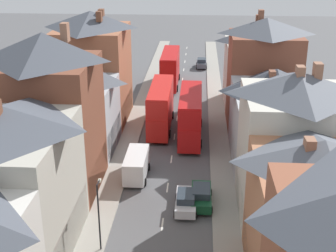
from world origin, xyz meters
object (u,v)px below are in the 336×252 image
(double_decker_bus_mid_street, at_px, (161,106))
(car_parked_left_b, at_px, (201,195))
(car_mid_black, at_px, (202,63))
(delivery_van, at_px, (136,165))
(double_decker_bus_far_approaching, at_px, (170,68))
(street_lamp, at_px, (99,212))
(double_decker_bus_lead, at_px, (190,114))
(car_parked_left_a, at_px, (186,201))

(double_decker_bus_mid_street, relative_size, car_parked_left_b, 2.41)
(car_mid_black, relative_size, delivery_van, 0.77)
(double_decker_bus_far_approaching, xyz_separation_m, delivery_van, (-1.29, -30.47, -1.48))
(street_lamp, bearing_deg, car_parked_left_b, 42.98)
(double_decker_bus_lead, bearing_deg, car_parked_left_b, -84.91)
(car_mid_black, distance_m, street_lamp, 53.82)
(double_decker_bus_far_approaching, bearing_deg, car_mid_black, 66.69)
(double_decker_bus_far_approaching, bearing_deg, car_parked_left_a, -84.26)
(car_parked_left_b, xyz_separation_m, street_lamp, (-7.35, -6.85, 2.39))
(double_decker_bus_mid_street, height_order, car_mid_black, double_decker_bus_mid_street)
(double_decker_bus_mid_street, height_order, car_parked_left_a, double_decker_bus_mid_street)
(double_decker_bus_mid_street, bearing_deg, car_mid_black, 80.44)
(double_decker_bus_far_approaching, relative_size, car_parked_left_a, 2.51)
(car_mid_black, height_order, delivery_van, delivery_van)
(car_mid_black, height_order, street_lamp, street_lamp)
(double_decker_bus_lead, height_order, delivery_van, double_decker_bus_lead)
(car_parked_left_a, relative_size, car_mid_black, 1.07)
(car_parked_left_b, distance_m, delivery_van, 7.70)
(street_lamp, bearing_deg, double_decker_bus_lead, 74.34)
(car_mid_black, height_order, car_parked_left_b, car_parked_left_b)
(double_decker_bus_far_approaching, height_order, delivery_van, double_decker_bus_far_approaching)
(car_parked_left_a, relative_size, street_lamp, 0.78)
(double_decker_bus_lead, bearing_deg, street_lamp, -105.66)
(car_parked_left_a, height_order, street_lamp, street_lamp)
(car_mid_black, xyz_separation_m, delivery_van, (-6.20, -41.87, 0.49))
(car_parked_left_a, xyz_separation_m, car_parked_left_b, (1.30, 0.90, 0.03))
(car_mid_black, xyz_separation_m, street_lamp, (-7.35, -53.26, 2.39))
(delivery_van, bearing_deg, street_lamp, -95.76)
(car_mid_black, relative_size, street_lamp, 0.73)
(double_decker_bus_far_approaching, distance_m, car_parked_left_b, 35.41)
(car_parked_left_a, height_order, car_mid_black, car_mid_black)
(double_decker_bus_lead, height_order, car_parked_left_b, double_decker_bus_lead)
(double_decker_bus_far_approaching, xyz_separation_m, car_mid_black, (4.91, 11.39, -1.97))
(car_parked_left_a, bearing_deg, delivery_van, 131.98)
(double_decker_bus_lead, distance_m, delivery_van, 11.38)
(double_decker_bus_lead, xyz_separation_m, double_decker_bus_mid_street, (-3.60, 2.54, 0.00))
(double_decker_bus_far_approaching, distance_m, delivery_van, 30.54)
(delivery_van, xyz_separation_m, street_lamp, (-1.15, -11.39, 1.90))
(double_decker_bus_mid_street, bearing_deg, delivery_van, -95.80)
(car_mid_black, distance_m, car_parked_left_b, 46.41)
(car_parked_left_a, xyz_separation_m, street_lamp, (-6.05, -5.95, 2.41))
(double_decker_bus_lead, bearing_deg, car_mid_black, 87.64)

